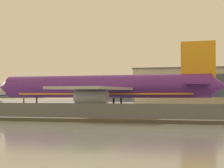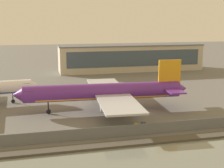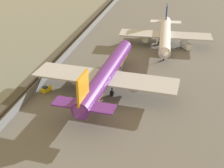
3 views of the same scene
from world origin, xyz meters
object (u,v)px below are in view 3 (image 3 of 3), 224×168
Objects in this scene: passenger_jet_white at (165,35)px; baggage_tug at (46,89)px; ops_van at (186,46)px; cargo_jet_purple at (106,74)px.

passenger_jet_white reaches higher than baggage_tug.
ops_van is (-43.58, 39.09, 0.47)m from baggage_tug.
ops_van is (-38.99, 22.16, -4.07)m from cargo_jet_purple.
ops_van is at bearing 138.11° from baggage_tug.
baggage_tug is at bearing -74.82° from cargo_jet_purple.
cargo_jet_purple is 13.60× the size of baggage_tug.
passenger_jet_white is 11.77× the size of baggage_tug.
baggage_tug is 58.55m from ops_van.
cargo_jet_purple is 8.81× the size of ops_van.
cargo_jet_purple is at bearing 105.18° from baggage_tug.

